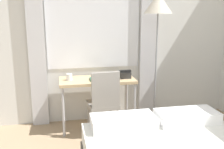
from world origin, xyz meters
name	(u,v)px	position (x,y,z in m)	size (l,w,h in m)	color
wall_back_with_window	(107,34)	(-0.03, 3.32, 1.35)	(4.95, 0.13, 2.70)	silver
desk	(97,84)	(-0.24, 2.98, 0.67)	(1.08, 0.51, 0.74)	tan
desk_chair	(104,100)	(-0.19, 2.71, 0.51)	(0.44, 0.44, 0.92)	gray
standing_lamp	(158,12)	(0.61, 2.87, 1.68)	(0.39, 0.39, 1.94)	#4C4C51
telephone	(125,74)	(0.17, 2.96, 0.80)	(0.17, 0.15, 0.12)	#2D2D2D
book	(99,79)	(-0.22, 2.92, 0.76)	(0.25, 0.21, 0.02)	#33664C
mug	(69,77)	(-0.63, 2.98, 0.79)	(0.08, 0.08, 0.09)	white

